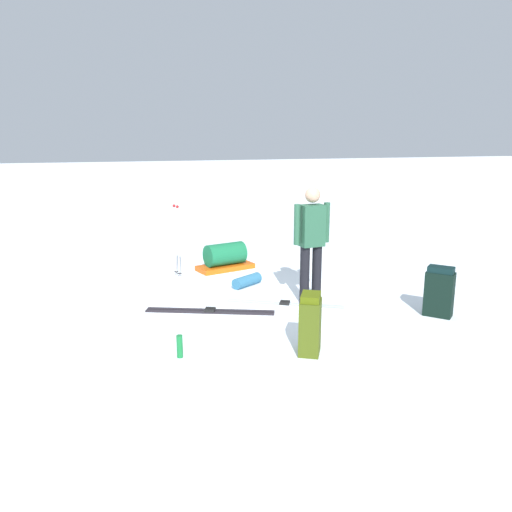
# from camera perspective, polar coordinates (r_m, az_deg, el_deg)

# --- Properties ---
(ground_plane) EXTENTS (80.00, 80.00, 0.00)m
(ground_plane) POSITION_cam_1_polar(r_m,az_deg,el_deg) (7.76, 0.00, -5.03)
(ground_plane) COLOR white
(skier_standing) EXTENTS (0.26, 0.57, 1.70)m
(skier_standing) POSITION_cam_1_polar(r_m,az_deg,el_deg) (7.56, 6.11, 1.88)
(skier_standing) COLOR black
(skier_standing) RESTS_ON ground_plane
(ski_pair_near) EXTENTS (0.93, 1.62, 0.05)m
(ski_pair_near) POSITION_cam_1_polar(r_m,az_deg,el_deg) (7.63, 3.16, -5.29)
(ski_pair_near) COLOR silver
(ski_pair_near) RESTS_ON ground_plane
(ski_pair_far) EXTENTS (0.79, 1.76, 0.05)m
(ski_pair_far) POSITION_cam_1_polar(r_m,az_deg,el_deg) (7.36, -5.07, -6.03)
(ski_pair_far) COLOR black
(ski_pair_far) RESTS_ON ground_plane
(backpack_large_dark) EXTENTS (0.40, 0.35, 0.71)m
(backpack_large_dark) POSITION_cam_1_polar(r_m,az_deg,el_deg) (5.94, 5.95, -7.45)
(backpack_large_dark) COLOR #425013
(backpack_large_dark) RESTS_ON ground_plane
(backpack_bright) EXTENTS (0.42, 0.41, 0.69)m
(backpack_bright) POSITION_cam_1_polar(r_m,az_deg,el_deg) (7.51, 19.44, -3.73)
(backpack_bright) COLOR black
(backpack_bright) RESTS_ON ground_plane
(ski_poles_planted_near) EXTENTS (0.20, 0.11, 1.26)m
(ski_poles_planted_near) POSITION_cam_1_polar(r_m,az_deg,el_deg) (9.08, -8.68, 2.09)
(ski_poles_planted_near) COLOR #B6ADBC
(ski_poles_planted_near) RESTS_ON ground_plane
(gear_sled) EXTENTS (0.72, 1.11, 0.49)m
(gear_sled) POSITION_cam_1_polar(r_m,az_deg,el_deg) (9.53, -3.40, -0.16)
(gear_sled) COLOR #E15710
(gear_sled) RESTS_ON ground_plane
(sleeping_mat_rolled) EXTENTS (0.46, 0.56, 0.18)m
(sleeping_mat_rolled) POSITION_cam_1_polar(r_m,az_deg,el_deg) (8.51, -1.00, -2.74)
(sleeping_mat_rolled) COLOR #2F698E
(sleeping_mat_rolled) RESTS_ON ground_plane
(thermos_bottle) EXTENTS (0.07, 0.07, 0.26)m
(thermos_bottle) POSITION_cam_1_polar(r_m,az_deg,el_deg) (5.94, -8.36, -9.77)
(thermos_bottle) COLOR #187635
(thermos_bottle) RESTS_ON ground_plane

